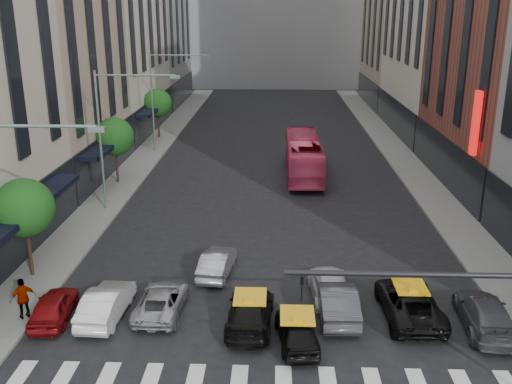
# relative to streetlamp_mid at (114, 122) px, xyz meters

# --- Properties ---
(sidewalk_left) EXTENTS (3.00, 96.00, 0.15)m
(sidewalk_left) POSITION_rel_streetlamp_mid_xyz_m (-1.46, 10.00, -5.83)
(sidewalk_left) COLOR slate
(sidewalk_left) RESTS_ON ground
(sidewalk_right) EXTENTS (3.00, 96.00, 0.15)m
(sidewalk_right) POSITION_rel_streetlamp_mid_xyz_m (21.54, 10.00, -5.83)
(sidewalk_right) COLOR slate
(sidewalk_right) RESTS_ON ground
(building_left_b) EXTENTS (8.00, 16.00, 24.00)m
(building_left_b) POSITION_rel_streetlamp_mid_xyz_m (-6.96, 8.00, 6.10)
(building_left_b) COLOR tan
(building_left_b) RESTS_ON ground
(tree_near) EXTENTS (2.88, 2.88, 4.95)m
(tree_near) POSITION_rel_streetlamp_mid_xyz_m (-1.76, -10.00, -2.25)
(tree_near) COLOR black
(tree_near) RESTS_ON sidewalk_left
(tree_mid) EXTENTS (2.88, 2.88, 4.95)m
(tree_mid) POSITION_rel_streetlamp_mid_xyz_m (-1.76, 6.00, -2.25)
(tree_mid) COLOR black
(tree_mid) RESTS_ON sidewalk_left
(tree_far) EXTENTS (2.88, 2.88, 4.95)m
(tree_far) POSITION_rel_streetlamp_mid_xyz_m (-1.76, 22.00, -2.25)
(tree_far) COLOR black
(tree_far) RESTS_ON sidewalk_left
(streetlamp_mid) EXTENTS (5.38, 0.25, 9.00)m
(streetlamp_mid) POSITION_rel_streetlamp_mid_xyz_m (0.00, 0.00, 0.00)
(streetlamp_mid) COLOR gray
(streetlamp_mid) RESTS_ON sidewalk_left
(streetlamp_far) EXTENTS (5.38, 0.25, 9.00)m
(streetlamp_far) POSITION_rel_streetlamp_mid_xyz_m (0.00, 16.00, 0.00)
(streetlamp_far) COLOR gray
(streetlamp_far) RESTS_ON sidewalk_left
(liberty_sign) EXTENTS (0.30, 0.70, 4.00)m
(liberty_sign) POSITION_rel_streetlamp_mid_xyz_m (22.64, 0.00, 0.10)
(liberty_sign) COLOR red
(liberty_sign) RESTS_ON ground
(car_red) EXTENTS (1.79, 3.78, 1.25)m
(car_red) POSITION_rel_streetlamp_mid_xyz_m (0.84, -13.96, -5.28)
(car_red) COLOR maroon
(car_red) RESTS_ON ground
(car_white_front) EXTENTS (1.65, 4.21, 1.37)m
(car_white_front) POSITION_rel_streetlamp_mid_xyz_m (3.04, -13.69, -5.22)
(car_white_front) COLOR silver
(car_white_front) RESTS_ON ground
(car_silver) EXTENTS (2.03, 4.23, 1.16)m
(car_silver) POSITION_rel_streetlamp_mid_xyz_m (5.34, -13.19, -5.32)
(car_silver) COLOR #9E9DA2
(car_silver) RESTS_ON ground
(taxi_left) EXTENTS (2.04, 4.65, 1.33)m
(taxi_left) POSITION_rel_streetlamp_mid_xyz_m (9.28, -14.15, -5.24)
(taxi_left) COLOR black
(taxi_left) RESTS_ON ground
(taxi_center) EXTENTS (1.91, 3.81, 1.25)m
(taxi_center) POSITION_rel_streetlamp_mid_xyz_m (11.19, -15.46, -5.28)
(taxi_center) COLOR black
(taxi_center) RESTS_ON ground
(car_grey_mid) EXTENTS (1.71, 4.58, 1.49)m
(car_grey_mid) POSITION_rel_streetlamp_mid_xyz_m (12.97, -13.10, -5.16)
(car_grey_mid) COLOR #3C3E43
(car_grey_mid) RESTS_ON ground
(taxi_right) EXTENTS (2.44, 5.06, 1.39)m
(taxi_right) POSITION_rel_streetlamp_mid_xyz_m (16.11, -13.16, -5.21)
(taxi_right) COLOR black
(taxi_right) RESTS_ON ground
(car_grey_curb) EXTENTS (2.27, 4.80, 1.35)m
(car_grey_curb) POSITION_rel_streetlamp_mid_xyz_m (19.04, -14.03, -5.23)
(car_grey_curb) COLOR #3F4147
(car_grey_curb) RESTS_ON ground
(car_row2_left) EXTENTS (1.77, 3.97, 1.27)m
(car_row2_left) POSITION_rel_streetlamp_mid_xyz_m (7.39, -9.30, -5.27)
(car_row2_left) COLOR #A1A0A6
(car_row2_left) RESTS_ON ground
(car_row2_right) EXTENTS (2.09, 4.55, 1.29)m
(car_row2_right) POSITION_rel_streetlamp_mid_xyz_m (12.85, -11.63, -5.26)
(car_row2_right) COLOR silver
(car_row2_right) RESTS_ON ground
(bus) EXTENTS (2.67, 11.19, 3.11)m
(bus) POSITION_rel_streetlamp_mid_xyz_m (12.51, 8.89, -4.35)
(bus) COLOR #EF4678
(bus) RESTS_ON ground
(pedestrian_far) EXTENTS (1.10, 1.03, 1.82)m
(pedestrian_far) POSITION_rel_streetlamp_mid_xyz_m (-0.36, -14.09, -4.84)
(pedestrian_far) COLOR gray
(pedestrian_far) RESTS_ON sidewalk_left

